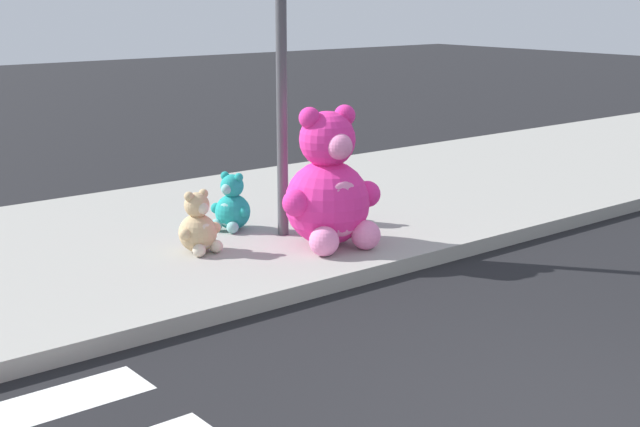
% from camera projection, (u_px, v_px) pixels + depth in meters
% --- Properties ---
extents(sidewalk, '(28.00, 4.40, 0.15)m').
position_uv_depth(sidewalk, '(159.00, 241.00, 8.96)').
color(sidewalk, '#9E9B93').
rests_on(sidewalk, ground_plane).
extents(sign_pole, '(0.56, 0.11, 3.20)m').
position_uv_depth(sign_pole, '(282.00, 67.00, 8.52)').
color(sign_pole, '#4C4C51').
rests_on(sign_pole, sidewalk).
extents(plush_pink_large, '(1.04, 0.95, 1.36)m').
position_uv_depth(plush_pink_large, '(329.00, 191.00, 8.44)').
color(plush_pink_large, '#F22D93').
rests_on(plush_pink_large, sidewalk).
extents(plush_lavender, '(0.45, 0.41, 0.59)m').
position_uv_depth(plush_lavender, '(329.00, 201.00, 9.37)').
color(plush_lavender, '#B28CD8').
rests_on(plush_lavender, sidewalk).
extents(plush_tan, '(0.46, 0.41, 0.60)m').
position_uv_depth(plush_tan, '(198.00, 228.00, 8.27)').
color(plush_tan, tan).
rests_on(plush_tan, sidewalk).
extents(plush_teal, '(0.43, 0.44, 0.60)m').
position_uv_depth(plush_teal, '(232.00, 207.00, 9.07)').
color(plush_teal, teal).
rests_on(plush_teal, sidewalk).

